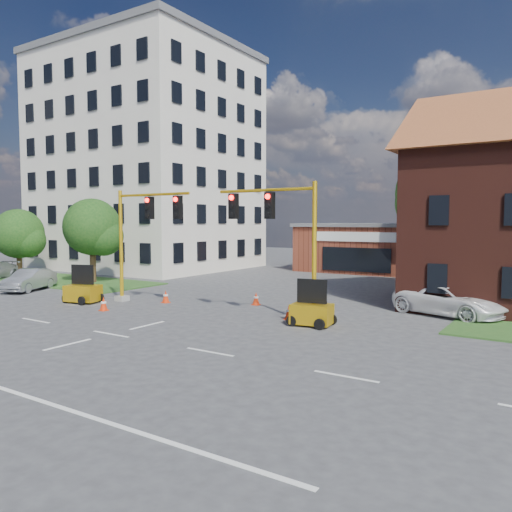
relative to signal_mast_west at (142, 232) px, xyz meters
The scene contains 18 objects.
ground 8.38m from the signal_mast_west, 54.01° to the right, with size 120.00×120.00×0.00m, color #3C3C3E.
grass_verge_nw 16.61m from the signal_mast_west, 165.65° to the left, with size 22.00×6.00×0.08m, color #25541F.
lane_markings 10.73m from the signal_mast_west, 64.17° to the right, with size 60.00×36.00×0.01m, color white, non-canonical shape.
office_block 23.21m from the signal_mast_west, 134.52° to the left, with size 18.40×15.40×20.60m.
brick_shop 24.44m from the signal_mast_west, 79.71° to the left, with size 12.40×8.40×4.30m.
tree_large 24.00m from the signal_mast_west, 62.00° to the left, with size 7.28×6.93×10.14m.
tree_nw_front 10.49m from the signal_mast_west, 154.11° to the left, with size 4.30×4.09×6.13m.
tree_nw_rear 20.10m from the signal_mast_west, 165.35° to the left, with size 4.35×4.14×5.52m.
signal_mast_west is the anchor object (origin of this frame).
signal_mast_east 8.71m from the signal_mast_west, ahead, with size 5.30×0.60×6.20m.
trailer_west 4.72m from the signal_mast_west, 151.88° to the right, with size 2.01×1.60×2.01m.
trailer_east 10.87m from the signal_mast_west, ahead, with size 1.83×1.36×1.92m.
cone_a 4.44m from the signal_mast_west, 91.64° to the right, with size 0.40×0.40×0.70m.
cone_b 3.79m from the signal_mast_west, 45.64° to the left, with size 0.40×0.40×0.70m.
cone_c 9.57m from the signal_mast_west, ahead, with size 0.40×0.40×0.70m.
cone_d 7.17m from the signal_mast_west, 28.61° to the left, with size 0.40×0.40×0.70m.
pickup_white 16.11m from the signal_mast_west, 20.08° to the left, with size 2.42×5.24×1.46m, color white.
sedan_silver_front 10.41m from the signal_mast_west, behind, with size 1.48×4.25×1.40m, color #94989B.
Camera 1 is at (15.51, -13.31, 4.50)m, focal length 35.00 mm.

